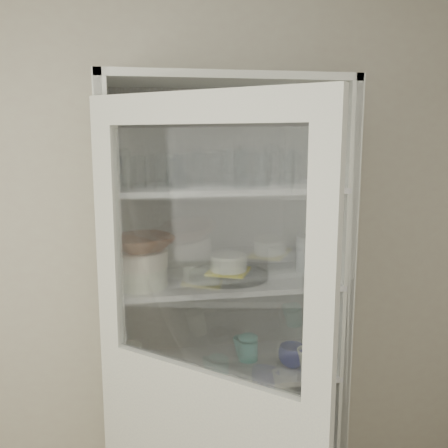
# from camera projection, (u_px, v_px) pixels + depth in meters

# --- Properties ---
(wall_back) EXTENTS (3.60, 0.02, 2.60)m
(wall_back) POSITION_uv_depth(u_px,v_px,m) (174.00, 258.00, 2.34)
(wall_back) COLOR beige
(wall_back) RESTS_ON ground
(pantry_cabinet) EXTENTS (1.00, 0.45, 2.10)m
(pantry_cabinet) POSITION_uv_depth(u_px,v_px,m) (222.00, 341.00, 2.28)
(pantry_cabinet) COLOR beige
(pantry_cabinet) RESTS_ON floor
(cupboard_door) EXTENTS (0.70, 0.63, 2.00)m
(cupboard_door) POSITION_uv_depth(u_px,v_px,m) (203.00, 432.00, 1.69)
(cupboard_door) COLOR beige
(cupboard_door) RESTS_ON floor
(tumbler_0) EXTENTS (0.08, 0.08, 0.13)m
(tumbler_0) POSITION_uv_depth(u_px,v_px,m) (123.00, 173.00, 1.87)
(tumbler_0) COLOR silver
(tumbler_0) RESTS_ON shelf_glass
(tumbler_1) EXTENTS (0.08, 0.08, 0.14)m
(tumbler_1) POSITION_uv_depth(u_px,v_px,m) (181.00, 171.00, 1.93)
(tumbler_1) COLOR silver
(tumbler_1) RESTS_ON shelf_glass
(tumbler_2) EXTENTS (0.07, 0.07, 0.13)m
(tumbler_2) POSITION_uv_depth(u_px,v_px,m) (178.00, 173.00, 1.90)
(tumbler_2) COLOR silver
(tumbler_2) RESTS_ON shelf_glass
(tumbler_3) EXTENTS (0.10, 0.10, 0.15)m
(tumbler_3) POSITION_uv_depth(u_px,v_px,m) (231.00, 169.00, 1.96)
(tumbler_3) COLOR silver
(tumbler_3) RESTS_ON shelf_glass
(tumbler_4) EXTENTS (0.08, 0.08, 0.15)m
(tumbler_4) POSITION_uv_depth(u_px,v_px,m) (244.00, 170.00, 1.93)
(tumbler_4) COLOR silver
(tumbler_4) RESTS_ON shelf_glass
(tumbler_5) EXTENTS (0.09, 0.09, 0.14)m
(tumbler_5) POSITION_uv_depth(u_px,v_px,m) (261.00, 170.00, 2.00)
(tumbler_5) COLOR silver
(tumbler_5) RESTS_ON shelf_glass
(tumbler_6) EXTENTS (0.09, 0.09, 0.14)m
(tumbler_6) POSITION_uv_depth(u_px,v_px,m) (286.00, 170.00, 1.99)
(tumbler_6) COLOR silver
(tumbler_6) RESTS_ON shelf_glass
(tumbler_7) EXTENTS (0.08, 0.08, 0.13)m
(tumbler_7) POSITION_uv_depth(u_px,v_px,m) (139.00, 171.00, 1.99)
(tumbler_7) COLOR silver
(tumbler_7) RESTS_ON shelf_glass
(tumbler_8) EXTENTS (0.06, 0.06, 0.13)m
(tumbler_8) POSITION_uv_depth(u_px,v_px,m) (129.00, 171.00, 2.03)
(tumbler_8) COLOR silver
(tumbler_8) RESTS_ON shelf_glass
(tumbler_9) EXTENTS (0.08, 0.08, 0.13)m
(tumbler_9) POSITION_uv_depth(u_px,v_px,m) (174.00, 171.00, 2.02)
(tumbler_9) COLOR silver
(tumbler_9) RESTS_ON shelf_glass
(tumbler_10) EXTENTS (0.09, 0.09, 0.13)m
(tumbler_10) POSITION_uv_depth(u_px,v_px,m) (198.00, 169.00, 2.07)
(tumbler_10) COLOR silver
(tumbler_10) RESTS_ON shelf_glass
(tumbler_11) EXTENTS (0.09, 0.09, 0.15)m
(tumbler_11) POSITION_uv_depth(u_px,v_px,m) (249.00, 166.00, 2.11)
(tumbler_11) COLOR silver
(tumbler_11) RESTS_ON shelf_glass
(goblet_0) EXTENTS (0.07, 0.07, 0.17)m
(goblet_0) POSITION_uv_depth(u_px,v_px,m) (124.00, 165.00, 2.09)
(goblet_0) COLOR silver
(goblet_0) RESTS_ON shelf_glass
(goblet_1) EXTENTS (0.07, 0.07, 0.17)m
(goblet_1) POSITION_uv_depth(u_px,v_px,m) (196.00, 164.00, 2.17)
(goblet_1) COLOR silver
(goblet_1) RESTS_ON shelf_glass
(goblet_2) EXTENTS (0.08, 0.08, 0.19)m
(goblet_2) POSITION_uv_depth(u_px,v_px,m) (271.00, 161.00, 2.20)
(goblet_2) COLOR silver
(goblet_2) RESTS_ON shelf_glass
(goblet_3) EXTENTS (0.07, 0.07, 0.16)m
(goblet_3) POSITION_uv_depth(u_px,v_px,m) (294.00, 164.00, 2.22)
(goblet_3) COLOR silver
(goblet_3) RESTS_ON shelf_glass
(plate_stack_front) EXTENTS (0.21, 0.21, 0.08)m
(plate_stack_front) POSITION_uv_depth(u_px,v_px,m) (142.00, 277.00, 2.02)
(plate_stack_front) COLOR white
(plate_stack_front) RESTS_ON shelf_plates
(plate_stack_back) EXTENTS (0.23, 0.23, 0.08)m
(plate_stack_back) POSITION_uv_depth(u_px,v_px,m) (128.00, 265.00, 2.19)
(plate_stack_back) COLOR white
(plate_stack_back) RESTS_ON shelf_plates
(cream_bowl) EXTENTS (0.27, 0.27, 0.07)m
(cream_bowl) POSITION_uv_depth(u_px,v_px,m) (142.00, 259.00, 2.00)
(cream_bowl) COLOR white
(cream_bowl) RESTS_ON plate_stack_front
(terracotta_bowl) EXTENTS (0.33, 0.33, 0.06)m
(terracotta_bowl) POSITION_uv_depth(u_px,v_px,m) (141.00, 243.00, 1.99)
(terracotta_bowl) COLOR brown
(terracotta_bowl) RESTS_ON cream_bowl
(glass_platter) EXTENTS (0.42, 0.42, 0.02)m
(glass_platter) POSITION_uv_depth(u_px,v_px,m) (229.00, 275.00, 2.16)
(glass_platter) COLOR silver
(glass_platter) RESTS_ON shelf_plates
(yellow_trivet) EXTENTS (0.22, 0.22, 0.01)m
(yellow_trivet) POSITION_uv_depth(u_px,v_px,m) (229.00, 271.00, 2.15)
(yellow_trivet) COLOR gold
(yellow_trivet) RESTS_ON glass_platter
(white_ramekin) EXTENTS (0.20, 0.20, 0.07)m
(white_ramekin) POSITION_uv_depth(u_px,v_px,m) (229.00, 262.00, 2.15)
(white_ramekin) COLOR white
(white_ramekin) RESTS_ON yellow_trivet
(grey_bowl_stack) EXTENTS (0.15, 0.15, 0.16)m
(grey_bowl_stack) POSITION_uv_depth(u_px,v_px,m) (313.00, 254.00, 2.24)
(grey_bowl_stack) COLOR #B4B9BA
(grey_bowl_stack) RESTS_ON shelf_plates
(mug_blue) EXTENTS (0.14, 0.14, 0.09)m
(mug_blue) POSITION_uv_depth(u_px,v_px,m) (292.00, 356.00, 2.20)
(mug_blue) COLOR navy
(mug_blue) RESTS_ON shelf_mugs
(mug_teal) EXTENTS (0.11, 0.11, 0.09)m
(mug_teal) POSITION_uv_depth(u_px,v_px,m) (243.00, 347.00, 2.30)
(mug_teal) COLOR teal
(mug_teal) RESTS_ON shelf_mugs
(mug_white) EXTENTS (0.11, 0.11, 0.10)m
(mug_white) POSITION_uv_depth(u_px,v_px,m) (309.00, 360.00, 2.15)
(mug_white) COLOR white
(mug_white) RESTS_ON shelf_mugs
(teal_jar) EXTENTS (0.09, 0.09, 0.11)m
(teal_jar) POSITION_uv_depth(u_px,v_px,m) (248.00, 348.00, 2.26)
(teal_jar) COLOR teal
(teal_jar) RESTS_ON shelf_mugs
(measuring_cups) EXTENTS (0.10, 0.10, 0.04)m
(measuring_cups) POSITION_uv_depth(u_px,v_px,m) (161.00, 371.00, 2.12)
(measuring_cups) COLOR silver
(measuring_cups) RESTS_ON shelf_mugs
(white_canister) EXTENTS (0.11, 0.11, 0.12)m
(white_canister) POSITION_uv_depth(u_px,v_px,m) (131.00, 358.00, 2.15)
(white_canister) COLOR white
(white_canister) RESTS_ON shelf_mugs
(tin_box) EXTENTS (0.25, 0.19, 0.07)m
(tin_box) POSITION_uv_depth(u_px,v_px,m) (233.00, 438.00, 2.29)
(tin_box) COLOR gray
(tin_box) RESTS_ON shelf_bot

